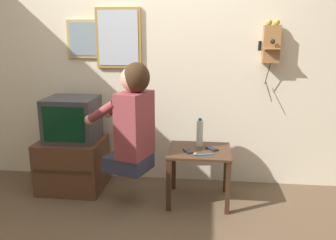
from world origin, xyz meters
name	(u,v)px	position (x,y,z in m)	size (l,w,h in m)	color
ground_plane	(141,226)	(0.00, 0.00, 0.00)	(14.00, 14.00, 0.00)	brown
wall_back	(158,59)	(0.00, 1.01, 1.27)	(6.80, 0.05, 2.55)	beige
side_table	(199,159)	(0.45, 0.51, 0.41)	(0.56, 0.50, 0.50)	#422819
person	(132,119)	(-0.13, 0.38, 0.81)	(0.62, 0.50, 0.98)	#2D3347
tv_stand	(73,164)	(-0.81, 0.64, 0.25)	(0.62, 0.53, 0.51)	#51331E
television	(72,119)	(-0.79, 0.65, 0.72)	(0.48, 0.43, 0.42)	#38383A
wall_phone_antique	(271,43)	(1.09, 0.93, 1.45)	(0.20, 0.19, 0.78)	#9E6B3D
framed_picture	(87,39)	(-0.71, 0.98, 1.48)	(0.41, 0.03, 0.38)	tan
wall_mirror	(118,38)	(-0.39, 0.97, 1.49)	(0.46, 0.04, 0.59)	olive
cell_phone_held	(188,151)	(0.36, 0.45, 0.51)	(0.11, 0.14, 0.01)	black
cell_phone_spare	(212,149)	(0.57, 0.54, 0.51)	(0.13, 0.13, 0.01)	black
water_bottle	(200,133)	(0.45, 0.62, 0.63)	(0.06, 0.06, 0.27)	silver
toothbrush	(202,154)	(0.48, 0.37, 0.51)	(0.18, 0.06, 0.02)	#338CD8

